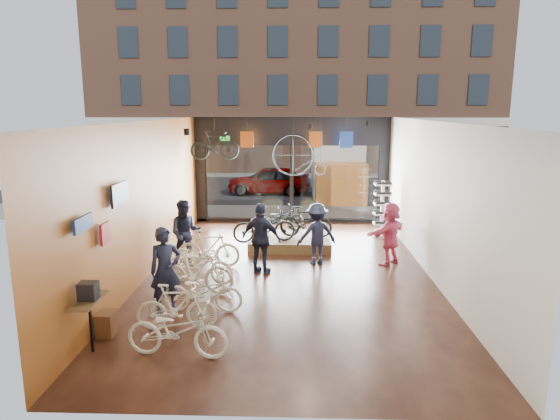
{
  "coord_description": "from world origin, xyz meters",
  "views": [
    {
      "loc": [
        0.2,
        -12.03,
        4.09
      ],
      "look_at": [
        -0.27,
        1.4,
        1.35
      ],
      "focal_mm": 32.0,
      "sensor_mm": 36.0,
      "label": 1
    }
  ],
  "objects_px": {
    "customer_0": "(166,270)",
    "hung_bike": "(215,145)",
    "customer_2": "(261,239)",
    "street_car": "(269,180)",
    "penny_farthing": "(302,157)",
    "customer_1": "(186,233)",
    "display_bike_right": "(280,219)",
    "floor_bike_4": "(200,264)",
    "display_bike_left": "(264,226)",
    "box_truck": "(337,170)",
    "display_platform": "(290,242)",
    "customer_3": "(317,234)",
    "floor_bike_3": "(196,271)",
    "display_bike_mid": "(306,222)",
    "sunglasses_rack": "(382,209)",
    "floor_bike_0": "(177,331)",
    "floor_bike_5": "(209,248)",
    "floor_bike_1": "(177,307)",
    "customer_5": "(390,233)"
  },
  "relations": [
    {
      "from": "customer_0",
      "to": "penny_farthing",
      "type": "xyz_separation_m",
      "value": [
        2.8,
        7.35,
        1.61
      ]
    },
    {
      "from": "street_car",
      "to": "penny_farthing",
      "type": "distance_m",
      "value": 7.51
    },
    {
      "from": "display_platform",
      "to": "display_bike_left",
      "type": "relative_size",
      "value": 1.33
    },
    {
      "from": "customer_2",
      "to": "display_bike_left",
      "type": "bearing_deg",
      "value": -65.12
    },
    {
      "from": "floor_bike_0",
      "to": "customer_0",
      "type": "distance_m",
      "value": 2.05
    },
    {
      "from": "floor_bike_4",
      "to": "sunglasses_rack",
      "type": "height_order",
      "value": "sunglasses_rack"
    },
    {
      "from": "customer_3",
      "to": "customer_5",
      "type": "relative_size",
      "value": 0.98
    },
    {
      "from": "street_car",
      "to": "box_truck",
      "type": "distance_m",
      "value": 3.45
    },
    {
      "from": "floor_bike_1",
      "to": "display_bike_mid",
      "type": "xyz_separation_m",
      "value": [
        2.51,
        5.86,
        0.32
      ]
    },
    {
      "from": "display_bike_mid",
      "to": "sunglasses_rack",
      "type": "bearing_deg",
      "value": -56.74
    },
    {
      "from": "customer_1",
      "to": "street_car",
      "type": "bearing_deg",
      "value": 73.76
    },
    {
      "from": "street_car",
      "to": "customer_5",
      "type": "xyz_separation_m",
      "value": [
        3.85,
        -11.09,
        0.16
      ]
    },
    {
      "from": "display_bike_left",
      "to": "penny_farthing",
      "type": "xyz_separation_m",
      "value": [
        1.09,
        2.96,
        1.72
      ]
    },
    {
      "from": "display_bike_mid",
      "to": "customer_3",
      "type": "xyz_separation_m",
      "value": [
        0.26,
        -1.69,
        0.05
      ]
    },
    {
      "from": "floor_bike_1",
      "to": "customer_2",
      "type": "xyz_separation_m",
      "value": [
        1.36,
        3.34,
        0.45
      ]
    },
    {
      "from": "sunglasses_rack",
      "to": "customer_3",
      "type": "bearing_deg",
      "value": -135.89
    },
    {
      "from": "display_platform",
      "to": "customer_3",
      "type": "height_order",
      "value": "customer_3"
    },
    {
      "from": "customer_5",
      "to": "display_bike_mid",
      "type": "bearing_deg",
      "value": -84.0
    },
    {
      "from": "display_bike_left",
      "to": "customer_2",
      "type": "xyz_separation_m",
      "value": [
        0.06,
        -1.92,
        0.13
      ]
    },
    {
      "from": "street_car",
      "to": "customer_0",
      "type": "height_order",
      "value": "customer_0"
    },
    {
      "from": "floor_bike_0",
      "to": "display_platform",
      "type": "height_order",
      "value": "floor_bike_0"
    },
    {
      "from": "customer_0",
      "to": "display_bike_right",
      "type": "bearing_deg",
      "value": 40.86
    },
    {
      "from": "floor_bike_0",
      "to": "floor_bike_4",
      "type": "xyz_separation_m",
      "value": [
        -0.33,
        3.65,
        -0.0
      ]
    },
    {
      "from": "street_car",
      "to": "display_bike_left",
      "type": "relative_size",
      "value": 2.19
    },
    {
      "from": "customer_0",
      "to": "customer_2",
      "type": "height_order",
      "value": "customer_2"
    },
    {
      "from": "display_bike_left",
      "to": "customer_1",
      "type": "distance_m",
      "value": 2.39
    },
    {
      "from": "box_truck",
      "to": "floor_bike_4",
      "type": "bearing_deg",
      "value": -109.59
    },
    {
      "from": "floor_bike_3",
      "to": "display_bike_mid",
      "type": "xyz_separation_m",
      "value": [
        2.53,
        3.98,
        0.25
      ]
    },
    {
      "from": "customer_2",
      "to": "penny_farthing",
      "type": "height_order",
      "value": "penny_farthing"
    },
    {
      "from": "display_platform",
      "to": "customer_3",
      "type": "bearing_deg",
      "value": -66.58
    },
    {
      "from": "display_bike_mid",
      "to": "customer_5",
      "type": "xyz_separation_m",
      "value": [
        2.21,
        -1.62,
        0.07
      ]
    },
    {
      "from": "box_truck",
      "to": "customer_0",
      "type": "xyz_separation_m",
      "value": [
        -4.51,
        -13.47,
        -0.44
      ]
    },
    {
      "from": "customer_0",
      "to": "customer_1",
      "type": "height_order",
      "value": "customer_0"
    },
    {
      "from": "floor_bike_4",
      "to": "customer_3",
      "type": "xyz_separation_m",
      "value": [
        2.84,
        1.53,
        0.37
      ]
    },
    {
      "from": "floor_bike_0",
      "to": "floor_bike_3",
      "type": "xyz_separation_m",
      "value": [
        -0.28,
        2.9,
        0.06
      ]
    },
    {
      "from": "street_car",
      "to": "customer_3",
      "type": "xyz_separation_m",
      "value": [
        1.91,
        -11.17,
        0.15
      ]
    },
    {
      "from": "customer_0",
      "to": "hung_bike",
      "type": "bearing_deg",
      "value": 62.18
    },
    {
      "from": "customer_5",
      "to": "hung_bike",
      "type": "distance_m",
      "value": 6.47
    },
    {
      "from": "display_bike_right",
      "to": "floor_bike_4",
      "type": "bearing_deg",
      "value": 128.74
    },
    {
      "from": "floor_bike_3",
      "to": "customer_1",
      "type": "height_order",
      "value": "customer_1"
    },
    {
      "from": "floor_bike_4",
      "to": "display_bike_mid",
      "type": "relative_size",
      "value": 1.11
    },
    {
      "from": "hung_bike",
      "to": "box_truck",
      "type": "bearing_deg",
      "value": -43.44
    },
    {
      "from": "floor_bike_4",
      "to": "display_bike_left",
      "type": "xyz_separation_m",
      "value": [
        1.37,
        2.62,
        0.32
      ]
    },
    {
      "from": "floor_bike_4",
      "to": "customer_2",
      "type": "xyz_separation_m",
      "value": [
        1.43,
        0.7,
        0.45
      ]
    },
    {
      "from": "display_bike_right",
      "to": "customer_1",
      "type": "bearing_deg",
      "value": 110.41
    },
    {
      "from": "floor_bike_1",
      "to": "floor_bike_3",
      "type": "relative_size",
      "value": 0.87
    },
    {
      "from": "floor_bike_4",
      "to": "hung_bike",
      "type": "xyz_separation_m",
      "value": [
        -0.38,
        4.9,
        2.47
      ]
    },
    {
      "from": "customer_3",
      "to": "sunglasses_rack",
      "type": "xyz_separation_m",
      "value": [
        2.22,
        2.99,
        0.1
      ]
    },
    {
      "from": "floor_bike_0",
      "to": "customer_5",
      "type": "xyz_separation_m",
      "value": [
        4.46,
        5.27,
        0.38
      ]
    },
    {
      "from": "floor_bike_0",
      "to": "floor_bike_5",
      "type": "distance_m",
      "value": 4.88
    }
  ]
}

